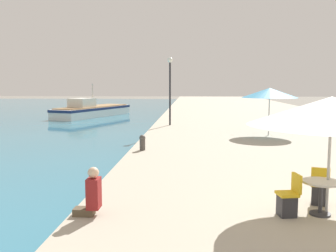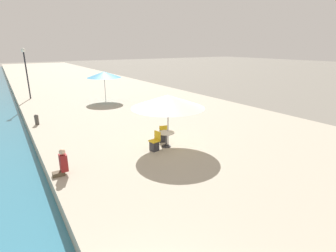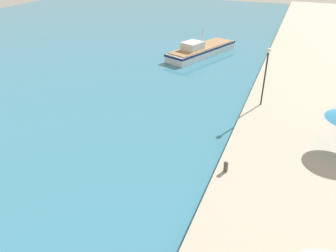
{
  "view_description": "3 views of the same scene",
  "coord_description": "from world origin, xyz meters",
  "px_view_note": "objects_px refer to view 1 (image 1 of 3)",
  "views": [
    {
      "loc": [
        2.61,
        -0.18,
        3.42
      ],
      "look_at": [
        1.5,
        17.43,
        1.41
      ],
      "focal_mm": 40.0,
      "sensor_mm": 36.0,
      "label": 1
    },
    {
      "loc": [
        -0.99,
        -2.38,
        5.35
      ],
      "look_at": [
        5.56,
        7.9,
        1.61
      ],
      "focal_mm": 28.0,
      "sensor_mm": 36.0,
      "label": 2
    },
    {
      "loc": [
        3.06,
        0.35,
        11.83
      ],
      "look_at": [
        -4.0,
        18.0,
        1.21
      ],
      "focal_mm": 35.0,
      "sensor_mm": 36.0,
      "label": 3
    }
  ],
  "objects_px": {
    "lamppost": "(170,79)",
    "cafe_umbrella_pink": "(331,111)",
    "cafe_chair_right": "(319,191)",
    "cafe_umbrella_white": "(270,93)",
    "mooring_bollard": "(142,142)",
    "fishing_boat_mid": "(92,110)",
    "cafe_table": "(321,191)",
    "cafe_chair_left": "(288,201)",
    "person_at_quay": "(92,194)"
  },
  "relations": [
    {
      "from": "lamppost",
      "to": "cafe_umbrella_pink",
      "type": "bearing_deg",
      "value": -75.57
    },
    {
      "from": "cafe_chair_right",
      "to": "lamppost",
      "type": "xyz_separation_m",
      "value": [
        -4.43,
        16.53,
        2.77
      ]
    },
    {
      "from": "cafe_umbrella_white",
      "to": "mooring_bollard",
      "type": "relative_size",
      "value": 4.58
    },
    {
      "from": "fishing_boat_mid",
      "to": "cafe_chair_right",
      "type": "bearing_deg",
      "value": -44.88
    },
    {
      "from": "fishing_boat_mid",
      "to": "lamppost",
      "type": "bearing_deg",
      "value": -34.51
    },
    {
      "from": "fishing_boat_mid",
      "to": "cafe_umbrella_white",
      "type": "distance_m",
      "value": 22.65
    },
    {
      "from": "cafe_umbrella_pink",
      "to": "cafe_table",
      "type": "bearing_deg",
      "value": -147.14
    },
    {
      "from": "cafe_chair_left",
      "to": "lamppost",
      "type": "height_order",
      "value": "lamppost"
    },
    {
      "from": "fishing_boat_mid",
      "to": "mooring_bollard",
      "type": "height_order",
      "value": "fishing_boat_mid"
    },
    {
      "from": "person_at_quay",
      "to": "cafe_table",
      "type": "bearing_deg",
      "value": 4.1
    },
    {
      "from": "cafe_umbrella_white",
      "to": "cafe_chair_right",
      "type": "relative_size",
      "value": 3.29
    },
    {
      "from": "cafe_chair_left",
      "to": "lamppost",
      "type": "distance_m",
      "value": 17.91
    },
    {
      "from": "fishing_boat_mid",
      "to": "person_at_quay",
      "type": "bearing_deg",
      "value": -54.19
    },
    {
      "from": "cafe_umbrella_pink",
      "to": "fishing_boat_mid",
      "type": "bearing_deg",
      "value": 113.88
    },
    {
      "from": "fishing_boat_mid",
      "to": "cafe_table",
      "type": "distance_m",
      "value": 32.62
    },
    {
      "from": "cafe_umbrella_pink",
      "to": "cafe_umbrella_white",
      "type": "height_order",
      "value": "cafe_umbrella_white"
    },
    {
      "from": "cafe_chair_right",
      "to": "lamppost",
      "type": "relative_size",
      "value": 0.2
    },
    {
      "from": "fishing_boat_mid",
      "to": "mooring_bollard",
      "type": "relative_size",
      "value": 16.32
    },
    {
      "from": "cafe_table",
      "to": "mooring_bollard",
      "type": "height_order",
      "value": "cafe_table"
    },
    {
      "from": "cafe_table",
      "to": "lamppost",
      "type": "xyz_separation_m",
      "value": [
        -4.23,
        17.23,
        2.56
      ]
    },
    {
      "from": "cafe_chair_left",
      "to": "person_at_quay",
      "type": "xyz_separation_m",
      "value": [
        -4.17,
        -0.23,
        0.14
      ]
    },
    {
      "from": "person_at_quay",
      "to": "mooring_bollard",
      "type": "relative_size",
      "value": 1.61
    },
    {
      "from": "cafe_umbrella_white",
      "to": "cafe_chair_left",
      "type": "relative_size",
      "value": 3.29
    },
    {
      "from": "cafe_chair_left",
      "to": "fishing_boat_mid",
      "type": "bearing_deg",
      "value": 12.84
    },
    {
      "from": "cafe_chair_left",
      "to": "mooring_bollard",
      "type": "height_order",
      "value": "cafe_chair_left"
    },
    {
      "from": "fishing_boat_mid",
      "to": "cafe_chair_left",
      "type": "xyz_separation_m",
      "value": [
        12.3,
        -30.03,
        0.22
      ]
    },
    {
      "from": "cafe_umbrella_pink",
      "to": "person_at_quay",
      "type": "height_order",
      "value": "cafe_umbrella_pink"
    },
    {
      "from": "cafe_chair_right",
      "to": "lamppost",
      "type": "distance_m",
      "value": 17.34
    },
    {
      "from": "cafe_umbrella_pink",
      "to": "person_at_quay",
      "type": "relative_size",
      "value": 3.36
    },
    {
      "from": "cafe_chair_left",
      "to": "cafe_chair_right",
      "type": "xyz_separation_m",
      "value": [
        0.92,
        0.81,
        0.0
      ]
    },
    {
      "from": "cafe_umbrella_pink",
      "to": "lamppost",
      "type": "height_order",
      "value": "lamppost"
    },
    {
      "from": "cafe_umbrella_white",
      "to": "cafe_chair_right",
      "type": "bearing_deg",
      "value": -95.89
    },
    {
      "from": "fishing_boat_mid",
      "to": "person_at_quay",
      "type": "distance_m",
      "value": 31.33
    },
    {
      "from": "fishing_boat_mid",
      "to": "cafe_table",
      "type": "relative_size",
      "value": 13.34
    },
    {
      "from": "fishing_boat_mid",
      "to": "cafe_umbrella_pink",
      "type": "relative_size",
      "value": 3.01
    },
    {
      "from": "fishing_boat_mid",
      "to": "person_at_quay",
      "type": "xyz_separation_m",
      "value": [
        8.13,
        -30.26,
        0.37
      ]
    },
    {
      "from": "cafe_umbrella_white",
      "to": "cafe_table",
      "type": "height_order",
      "value": "cafe_umbrella_white"
    },
    {
      "from": "cafe_table",
      "to": "cafe_chair_right",
      "type": "distance_m",
      "value": 0.75
    },
    {
      "from": "cafe_chair_right",
      "to": "person_at_quay",
      "type": "height_order",
      "value": "person_at_quay"
    },
    {
      "from": "fishing_boat_mid",
      "to": "cafe_umbrella_pink",
      "type": "distance_m",
      "value": 32.65
    },
    {
      "from": "cafe_chair_left",
      "to": "person_at_quay",
      "type": "distance_m",
      "value": 4.18
    },
    {
      "from": "cafe_chair_left",
      "to": "person_at_quay",
      "type": "relative_size",
      "value": 0.86
    },
    {
      "from": "cafe_umbrella_pink",
      "to": "mooring_bollard",
      "type": "height_order",
      "value": "cafe_umbrella_pink"
    },
    {
      "from": "lamppost",
      "to": "cafe_table",
      "type": "bearing_deg",
      "value": -76.21
    },
    {
      "from": "fishing_boat_mid",
      "to": "lamppost",
      "type": "distance_m",
      "value": 15.71
    },
    {
      "from": "cafe_umbrella_white",
      "to": "person_at_quay",
      "type": "xyz_separation_m",
      "value": [
        -6.32,
        -12.96,
        -1.84
      ]
    },
    {
      "from": "cafe_umbrella_white",
      "to": "lamppost",
      "type": "relative_size",
      "value": 0.66
    },
    {
      "from": "fishing_boat_mid",
      "to": "lamppost",
      "type": "height_order",
      "value": "lamppost"
    },
    {
      "from": "cafe_chair_right",
      "to": "lamppost",
      "type": "height_order",
      "value": "lamppost"
    },
    {
      "from": "person_at_quay",
      "to": "lamppost",
      "type": "height_order",
      "value": "lamppost"
    }
  ]
}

